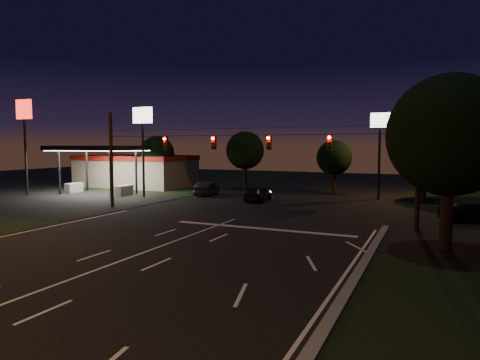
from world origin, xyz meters
The scene contains 19 objects.
ground centered at (0.00, 0.00, 0.00)m, with size 140.00×140.00×0.00m, color black.
cross_street_left centered at (-20.00, 16.00, 0.00)m, with size 20.00×16.00×0.02m, color black.
stop_bar centered at (3.00, 11.50, 0.01)m, with size 12.00×0.50×0.01m, color silver.
utility_pole_right centered at (12.00, 15.00, 0.00)m, with size 0.30×0.30×9.00m, color black.
utility_pole_left centered at (-12.00, 15.00, 0.00)m, with size 0.28×0.28×8.00m, color black.
signal_span centered at (0.00, 14.96, 5.50)m, with size 24.00×0.40×1.56m.
gas_station centered at (-21.86, 30.39, 2.38)m, with size 14.20×16.10×5.25m.
pole_sign_left_near centered at (-14.00, 22.00, 6.98)m, with size 2.20×0.30×9.10m.
pole_sign_left_far centered at (-26.00, 18.00, 7.61)m, with size 2.00×0.30×10.00m.
pole_sign_right centered at (8.00, 30.00, 6.24)m, with size 1.80×0.30×8.40m.
street_light_right_far centered at (11.24, 32.00, 5.24)m, with size 2.20×0.35×9.00m.
tree_right_near centered at (13.53, 10.17, 5.68)m, with size 6.00×6.00×8.76m.
tree_far_a centered at (-17.98, 30.12, 4.26)m, with size 4.20×4.20×6.42m.
tree_far_b centered at (-7.98, 34.13, 4.61)m, with size 4.60×4.60×6.98m.
tree_far_c centered at (3.02, 33.10, 3.90)m, with size 3.80×3.80×5.86m.
tree_far_d centered at (12.02, 31.13, 4.83)m, with size 4.80×4.80×7.30m.
car_oncoming_a centered at (-2.12, 23.72, 0.73)m, with size 1.72×4.28×1.46m, color black.
car_oncoming_b centered at (-9.00, 26.24, 0.72)m, with size 1.52×4.37×1.44m, color black.
car_cross centered at (15.49, 19.57, 0.67)m, with size 1.87×4.61×1.34m, color black.
Camera 1 is at (12.85, -13.39, 5.24)m, focal length 32.00 mm.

